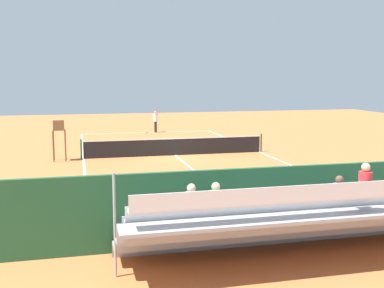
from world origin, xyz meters
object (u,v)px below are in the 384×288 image
(tennis_racket, at_px, (143,133))
(tennis_ball_near, at_px, (151,139))
(bleacher_stand, at_px, (302,220))
(umpire_chair, at_px, (59,136))
(equipment_bag, at_px, (296,223))
(courtside_bench, at_px, (356,205))
(tennis_net, at_px, (175,146))
(tennis_ball_far, at_px, (140,135))
(tennis_player, at_px, (156,119))

(tennis_racket, relative_size, tennis_ball_near, 8.83)
(bleacher_stand, bearing_deg, umpire_chair, -67.67)
(equipment_bag, bearing_deg, courtside_bench, -176.37)
(bleacher_stand, xyz_separation_m, equipment_bag, (-0.84, -1.98, -0.76))
(tennis_net, relative_size, tennis_ball_far, 156.06)
(tennis_net, bearing_deg, tennis_ball_far, -85.19)
(tennis_ball_far, bearing_deg, courtside_bench, 99.21)
(tennis_net, distance_m, tennis_racket, 10.80)
(tennis_racket, bearing_deg, tennis_ball_near, 89.99)
(courtside_bench, height_order, tennis_ball_near, courtside_bench)
(bleacher_stand, height_order, tennis_player, bleacher_stand)
(courtside_bench, xyz_separation_m, tennis_player, (2.20, -24.21, 0.46))
(umpire_chair, bearing_deg, tennis_ball_near, -128.72)
(bleacher_stand, distance_m, equipment_bag, 2.28)
(tennis_net, relative_size, tennis_ball_near, 156.06)
(bleacher_stand, distance_m, tennis_ball_far, 24.51)
(tennis_player, distance_m, tennis_ball_near, 4.13)
(tennis_racket, distance_m, tennis_ball_near, 3.73)
(umpire_chair, relative_size, tennis_ball_near, 32.42)
(tennis_net, relative_size, bleacher_stand, 1.14)
(umpire_chair, height_order, tennis_racket, umpire_chair)
(tennis_ball_near, xyz_separation_m, tennis_ball_far, (0.45, -2.05, 0.00))
(bleacher_stand, relative_size, tennis_player, 4.70)
(tennis_net, height_order, tennis_ball_far, tennis_net)
(umpire_chair, xyz_separation_m, equipment_bag, (-7.04, 13.12, -1.13))
(umpire_chair, height_order, tennis_ball_near, umpire_chair)
(tennis_player, height_order, tennis_ball_far, tennis_player)
(equipment_bag, bearing_deg, tennis_racket, -87.25)
(tennis_ball_far, bearing_deg, tennis_net, 94.81)
(umpire_chair, xyz_separation_m, tennis_ball_far, (-5.43, -9.38, -1.28))
(bleacher_stand, bearing_deg, equipment_bag, -112.96)
(bleacher_stand, xyz_separation_m, umpire_chair, (6.20, -15.10, 0.38))
(tennis_net, bearing_deg, equipment_bag, 93.59)
(tennis_net, height_order, tennis_player, tennis_player)
(umpire_chair, xyz_separation_m, courtside_bench, (-9.06, 12.99, -0.76))
(courtside_bench, xyz_separation_m, tennis_ball_far, (3.63, -22.38, -0.53))
(courtside_bench, relative_size, tennis_ball_near, 27.27)
(tennis_player, bearing_deg, tennis_ball_near, 75.82)
(courtside_bench, distance_m, equipment_bag, 2.06)
(tennis_net, xyz_separation_m, tennis_racket, (0.32, -10.78, -0.49))
(equipment_bag, relative_size, tennis_ball_far, 13.64)
(bleacher_stand, relative_size, courtside_bench, 5.03)
(tennis_racket, distance_m, tennis_ball_far, 1.74)
(courtside_bench, bearing_deg, equipment_bag, 3.63)
(umpire_chair, bearing_deg, tennis_ball_far, -120.07)
(umpire_chair, xyz_separation_m, tennis_racket, (-5.88, -11.06, -1.30))
(tennis_player, bearing_deg, courtside_bench, 95.19)
(umpire_chair, relative_size, tennis_ball_far, 32.42)
(equipment_bag, distance_m, tennis_ball_far, 22.56)
(umpire_chair, bearing_deg, tennis_net, -177.41)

